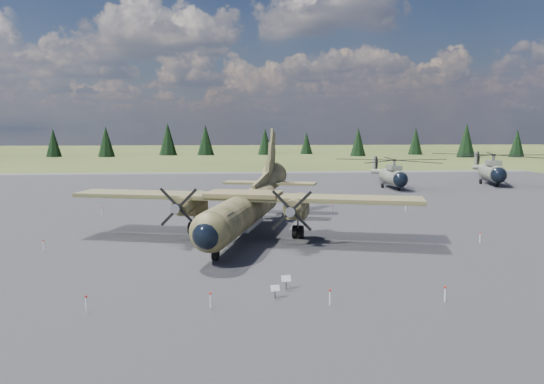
{
  "coord_description": "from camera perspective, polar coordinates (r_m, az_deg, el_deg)",
  "views": [
    {
      "loc": [
        -3.1,
        -39.06,
        8.89
      ],
      "look_at": [
        0.37,
        2.0,
        3.96
      ],
      "focal_mm": 35.0,
      "sensor_mm": 36.0,
      "label": 1
    }
  ],
  "objects": [
    {
      "name": "helicopter_mid",
      "position": [
        90.92,
        22.62,
        2.9
      ],
      "size": [
        23.28,
        24.42,
        4.93
      ],
      "rotation": [
        0.0,
        0.0,
        -0.23
      ],
      "color": "gray",
      "rests_on": "ground"
    },
    {
      "name": "transport_plane",
      "position": [
        44.24,
        -2.76,
        -1.21
      ],
      "size": [
        28.35,
        25.35,
        9.43
      ],
      "rotation": [
        0.0,
        0.0,
        -0.27
      ],
      "color": "#424224",
      "rests_on": "ground"
    },
    {
      "name": "treeline",
      "position": [
        35.92,
        2.14,
        0.24
      ],
      "size": [
        306.82,
        300.5,
        10.94
      ],
      "color": "black",
      "rests_on": "ground"
    },
    {
      "name": "info_placard_right",
      "position": [
        28.29,
        0.34,
        -10.45
      ],
      "size": [
        0.49,
        0.26,
        0.73
      ],
      "rotation": [
        0.0,
        0.0,
        0.15
      ],
      "color": "gray",
      "rests_on": "ground"
    },
    {
      "name": "ground",
      "position": [
        40.18,
        -0.29,
        -5.96
      ],
      "size": [
        500.0,
        500.0,
        0.0
      ],
      "primitive_type": "plane",
      "color": "#58612B",
      "rests_on": "ground"
    },
    {
      "name": "apron",
      "position": [
        49.96,
        -1.2,
        -3.43
      ],
      "size": [
        120.0,
        120.0,
        0.04
      ],
      "primitive_type": "cube",
      "color": "#5E5D62",
      "rests_on": "ground"
    },
    {
      "name": "helicopter_near",
      "position": [
        80.55,
        12.9,
        2.56
      ],
      "size": [
        17.48,
        20.58,
        4.42
      ],
      "rotation": [
        0.0,
        0.0,
        0.01
      ],
      "color": "gray",
      "rests_on": "ground"
    },
    {
      "name": "info_placard_left",
      "position": [
        29.81,
        1.53,
        -9.44
      ],
      "size": [
        0.54,
        0.29,
        0.81
      ],
      "rotation": [
        0.0,
        0.0,
        0.14
      ],
      "color": "gray",
      "rests_on": "ground"
    },
    {
      "name": "barrier_fence",
      "position": [
        39.96,
        -0.94,
        -5.28
      ],
      "size": [
        33.12,
        29.62,
        0.85
      ],
      "color": "white",
      "rests_on": "ground"
    }
  ]
}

